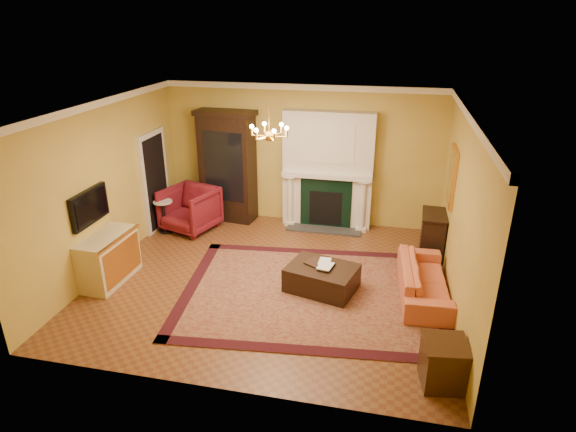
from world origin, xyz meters
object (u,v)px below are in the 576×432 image
(leather_ottoman, at_px, (322,278))
(console_table, at_px, (432,235))
(wingback_armchair, at_px, (190,207))
(commode, at_px, (108,258))
(coral_sofa, at_px, (425,275))
(china_cabinet, at_px, (228,169))
(pedestal_table, at_px, (164,214))
(end_table, at_px, (443,364))

(leather_ottoman, bearing_deg, console_table, 57.14)
(wingback_armchair, xyz_separation_m, commode, (-0.51, -2.33, -0.09))
(wingback_armchair, relative_size, coral_sofa, 0.54)
(wingback_armchair, bearing_deg, leather_ottoman, -12.38)
(wingback_armchair, relative_size, commode, 0.90)
(commode, relative_size, leather_ottoman, 1.03)
(china_cabinet, distance_m, pedestal_table, 1.69)
(coral_sofa, bearing_deg, china_cabinet, 56.33)
(coral_sofa, xyz_separation_m, leather_ottoman, (-1.66, -0.19, -0.15))
(wingback_armchair, bearing_deg, coral_sofa, -0.85)
(wingback_armchair, xyz_separation_m, leather_ottoman, (3.13, -1.85, -0.29))
(china_cabinet, xyz_separation_m, wingback_armchair, (-0.62, -0.79, -0.65))
(commode, height_order, console_table, commode)
(leather_ottoman, bearing_deg, pedestal_table, 170.63)
(china_cabinet, xyz_separation_m, end_table, (4.32, -4.55, -0.88))
(wingback_armchair, xyz_separation_m, coral_sofa, (4.79, -1.66, -0.14))
(coral_sofa, distance_m, leather_ottoman, 1.68)
(china_cabinet, relative_size, console_table, 2.82)
(china_cabinet, relative_size, leather_ottoman, 2.11)
(console_table, bearing_deg, leather_ottoman, -134.49)
(china_cabinet, relative_size, commode, 2.05)
(end_table, relative_size, leather_ottoman, 0.53)
(pedestal_table, bearing_deg, wingback_armchair, 26.60)
(pedestal_table, bearing_deg, commode, -90.82)
(commode, distance_m, leather_ottoman, 3.68)
(wingback_armchair, height_order, pedestal_table, wingback_armchair)
(china_cabinet, bearing_deg, coral_sofa, -23.31)
(console_table, bearing_deg, coral_sofa, -94.66)
(wingback_armchair, bearing_deg, end_table, -19.06)
(commode, bearing_deg, wingback_armchair, 79.71)
(pedestal_table, bearing_deg, leather_ottoman, -24.01)
(coral_sofa, height_order, console_table, console_table)
(china_cabinet, relative_size, coral_sofa, 1.22)
(pedestal_table, relative_size, coral_sofa, 0.37)
(wingback_armchair, distance_m, coral_sofa, 5.07)
(china_cabinet, bearing_deg, commode, -102.79)
(pedestal_table, xyz_separation_m, end_table, (5.42, -3.52, -0.12))
(china_cabinet, height_order, wingback_armchair, china_cabinet)
(coral_sofa, relative_size, leather_ottoman, 1.73)
(wingback_armchair, bearing_deg, pedestal_table, -135.17)
(leather_ottoman, bearing_deg, wingback_armchair, 164.02)
(console_table, bearing_deg, end_table, -87.95)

